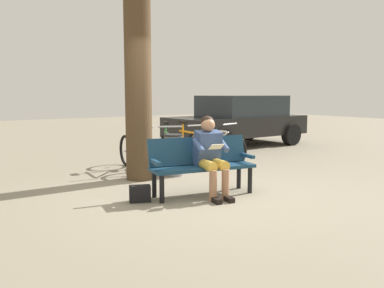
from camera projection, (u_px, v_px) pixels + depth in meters
ground_plane at (206, 194)px, 6.21m from camera, size 40.00×40.00×0.00m
bench at (201, 161)px, 6.17m from camera, size 1.66×0.76×0.87m
person_reading at (210, 152)px, 6.03m from camera, size 0.54×0.81×1.20m
handbag at (140, 194)px, 5.75m from camera, size 0.33×0.25×0.24m
tree_trunk at (138, 61)px, 7.06m from camera, size 0.47×0.47×4.17m
litter_bin at (173, 155)px, 7.57m from camera, size 0.36×0.36×0.78m
bicycle_silver at (215, 146)px, 9.02m from camera, size 0.60×1.64×0.94m
bicycle_orange at (187, 148)px, 8.76m from camera, size 0.48×1.68×0.94m
bicycle_black at (167, 150)px, 8.48m from camera, size 0.73×1.58×0.94m
bicycle_red at (134, 152)px, 8.16m from camera, size 0.48×1.68×0.94m
parked_car at (239, 119)px, 11.91m from camera, size 4.29×2.19×1.47m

